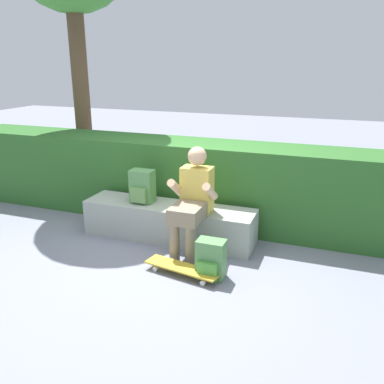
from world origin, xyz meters
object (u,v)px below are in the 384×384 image
object	(u,v)px
person_skater	(193,198)
backpack_on_bench	(142,187)
skateboard_near_person	(182,268)
bench_main	(169,222)
backpack_on_ground	(211,260)

from	to	relation	value
person_skater	backpack_on_bench	world-z (taller)	person_skater
person_skater	skateboard_near_person	distance (m)	0.80
bench_main	backpack_on_ground	bearing A→B (deg)	-43.41
bench_main	skateboard_near_person	size ratio (longest dim) A/B	2.54
person_skater	backpack_on_ground	size ratio (longest dim) A/B	2.95
person_skater	skateboard_near_person	world-z (taller)	person_skater
skateboard_near_person	backpack_on_bench	size ratio (longest dim) A/B	2.06
bench_main	backpack_on_ground	xyz separation A→B (m)	(0.77, -0.73, -0.02)
bench_main	backpack_on_bench	xyz separation A→B (m)	(-0.34, -0.01, 0.41)
backpack_on_ground	skateboard_near_person	bearing A→B (deg)	-169.45
bench_main	person_skater	distance (m)	0.61
backpack_on_bench	backpack_on_ground	size ratio (longest dim) A/B	1.00
skateboard_near_person	backpack_on_ground	bearing A→B (deg)	10.55
person_skater	bench_main	bearing A→B (deg)	150.67
bench_main	person_skater	xyz separation A→B (m)	(0.39, -0.22, 0.42)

